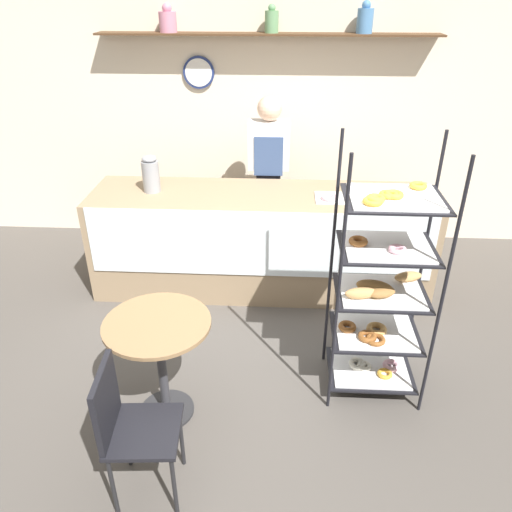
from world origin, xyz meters
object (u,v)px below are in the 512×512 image
Objects in this scene: pastry_rack at (380,291)px; coffee_carafe at (151,174)px; cafe_table at (160,347)px; donut_tray_counter at (349,198)px; person_worker at (269,174)px; cafe_chair at (127,421)px.

coffee_carafe is at bearing 143.89° from pastry_rack.
donut_tray_counter reaches higher than cafe_table.
cafe_table is (-0.60, -2.19, -0.36)m from person_worker.
cafe_chair is at bearing -103.08° from person_worker.
pastry_rack is at bearing -36.11° from coffee_carafe.
cafe_table is 0.85× the size of cafe_chair.
person_worker is 0.95m from donut_tray_counter.
coffee_carafe is 0.63× the size of donut_tray_counter.
pastry_rack reaches higher than cafe_chair.
person_worker is at bearing 27.53° from coffee_carafe.
cafe_chair is (-1.44, -0.94, -0.26)m from pastry_rack.
cafe_table is 0.59m from cafe_chair.
cafe_chair is (-0.04, -0.59, -0.02)m from cafe_table.
person_worker is 1.15m from coffee_carafe.
person_worker is at bearing 113.25° from pastry_rack.
cafe_chair is at bearing -146.91° from pastry_rack.
coffee_carafe is at bearing 5.13° from cafe_chair.
person_worker is at bearing -17.18° from cafe_chair.
cafe_table is at bearing -76.22° from coffee_carafe.
coffee_carafe is at bearing 176.50° from donut_tray_counter.
coffee_carafe is at bearing 103.78° from cafe_table.
donut_tray_counter is (1.35, 2.15, 0.41)m from cafe_chair.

